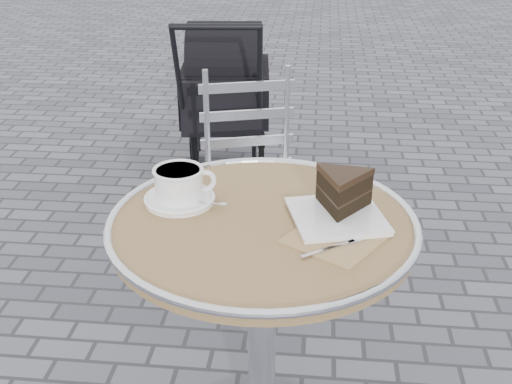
# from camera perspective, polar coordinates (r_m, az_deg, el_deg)

# --- Properties ---
(cafe_table) EXTENTS (0.72, 0.72, 0.74)m
(cafe_table) POSITION_cam_1_polar(r_m,az_deg,el_deg) (1.56, 0.56, -7.87)
(cafe_table) COLOR silver
(cafe_table) RESTS_ON ground
(cappuccino_set) EXTENTS (0.20, 0.17, 0.09)m
(cappuccino_set) POSITION_cam_1_polar(r_m,az_deg,el_deg) (1.55, -6.78, 0.42)
(cappuccino_set) COLOR white
(cappuccino_set) RESTS_ON cafe_table
(cake_plate_set) EXTENTS (0.25, 0.34, 0.11)m
(cake_plate_set) POSITION_cam_1_polar(r_m,az_deg,el_deg) (1.48, 7.58, -0.41)
(cake_plate_set) COLOR #A37D59
(cake_plate_set) RESTS_ON cafe_table
(bistro_chair) EXTENTS (0.45, 0.45, 0.81)m
(bistro_chair) POSITION_cam_1_polar(r_m,az_deg,el_deg) (2.44, -0.50, 3.55)
(bistro_chair) COLOR silver
(bistro_chair) RESTS_ON ground
(baby_stroller) EXTENTS (0.48, 0.92, 0.92)m
(baby_stroller) POSITION_cam_1_polar(r_m,az_deg,el_deg) (3.29, -2.78, 7.93)
(baby_stroller) COLOR black
(baby_stroller) RESTS_ON ground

